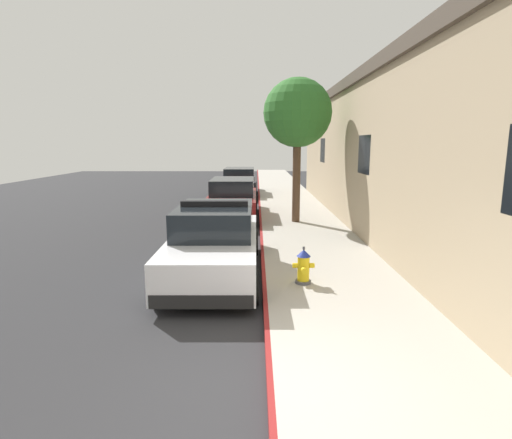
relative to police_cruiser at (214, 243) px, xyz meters
name	(u,v)px	position (x,y,z in m)	size (l,w,h in m)	color
ground_plane	(133,230)	(-3.43, 5.30, -0.84)	(28.57, 60.00, 0.20)	#2B2B2D
sidewalk_pavement	(302,225)	(2.57, 5.30, -0.67)	(2.89, 60.00, 0.14)	#ADA89E
curb_painted_edge	(260,225)	(1.09, 5.30, -0.67)	(0.08, 60.00, 0.14)	maroon
storefront_building	(457,156)	(6.71, 2.98, 1.82)	(5.64, 26.76, 5.11)	tan
police_cruiser	(214,243)	(0.00, 0.00, 0.00)	(1.94, 4.84, 1.68)	white
parked_car_silver_ahead	(232,200)	(-0.01, 7.16, 0.00)	(1.94, 4.84, 1.56)	maroon
parked_car_dark_far	(239,183)	(-0.02, 14.34, 0.00)	(1.94, 4.84, 1.56)	black
fire_hydrant	(303,267)	(1.87, -1.00, -0.25)	(0.44, 0.40, 0.76)	#4C4C51
street_tree	(297,114)	(2.36, 5.70, 3.19)	(2.37, 2.37, 5.02)	brown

